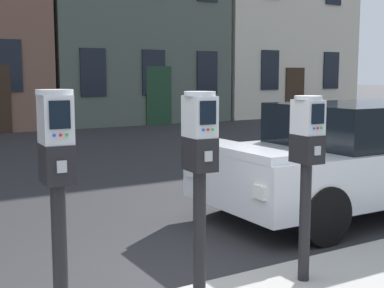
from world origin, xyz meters
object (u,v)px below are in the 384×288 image
(parking_meter_near_kerb, at_px, (57,172))
(parking_meter_end_of_row, at_px, (307,155))
(parked_car_white_suv, at_px, (365,154))
(parking_meter_twin_adjacent, at_px, (200,161))

(parking_meter_near_kerb, xyz_separation_m, parking_meter_end_of_row, (1.98, -0.00, -0.05))
(parked_car_white_suv, bearing_deg, parking_meter_near_kerb, 21.13)
(parking_meter_near_kerb, relative_size, parking_meter_end_of_row, 1.05)
(parking_meter_near_kerb, relative_size, parked_car_white_suv, 0.35)
(parking_meter_end_of_row, bearing_deg, parking_meter_near_kerb, -85.74)
(parking_meter_end_of_row, xyz_separation_m, parked_car_white_suv, (2.63, 1.67, -0.42))
(parking_meter_twin_adjacent, height_order, parking_meter_end_of_row, parking_meter_twin_adjacent)
(parking_meter_near_kerb, distance_m, parking_meter_end_of_row, 1.98)
(parking_meter_twin_adjacent, bearing_deg, parking_meter_near_kerb, -85.74)
(parking_meter_twin_adjacent, distance_m, parked_car_white_suv, 4.01)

